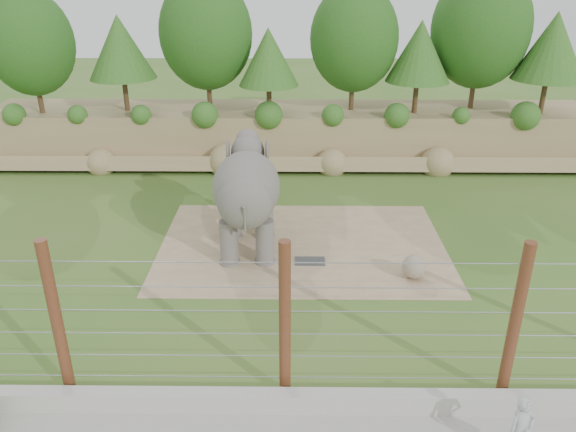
{
  "coord_description": "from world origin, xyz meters",
  "views": [
    {
      "loc": [
        0.18,
        -14.66,
        9.19
      ],
      "look_at": [
        0.0,
        2.0,
        1.6
      ],
      "focal_mm": 35.0,
      "sensor_mm": 36.0,
      "label": 1
    }
  ],
  "objects_px": {
    "zookeeper": "(520,430)",
    "barrier_fence": "(285,323)",
    "elephant": "(247,202)",
    "stone_ball": "(414,267)"
  },
  "relations": [
    {
      "from": "zookeeper",
      "to": "elephant",
      "type": "bearing_deg",
      "value": 106.14
    },
    {
      "from": "elephant",
      "to": "barrier_fence",
      "type": "height_order",
      "value": "barrier_fence"
    },
    {
      "from": "elephant",
      "to": "zookeeper",
      "type": "height_order",
      "value": "elephant"
    },
    {
      "from": "stone_ball",
      "to": "barrier_fence",
      "type": "relative_size",
      "value": 0.04
    },
    {
      "from": "elephant",
      "to": "zookeeper",
      "type": "relative_size",
      "value": 2.93
    },
    {
      "from": "zookeeper",
      "to": "barrier_fence",
      "type": "bearing_deg",
      "value": 140.88
    },
    {
      "from": "elephant",
      "to": "barrier_fence",
      "type": "xyz_separation_m",
      "value": [
        1.39,
        -7.17,
        0.18
      ]
    },
    {
      "from": "elephant",
      "to": "barrier_fence",
      "type": "distance_m",
      "value": 7.3
    },
    {
      "from": "stone_ball",
      "to": "zookeeper",
      "type": "bearing_deg",
      "value": -84.57
    },
    {
      "from": "barrier_fence",
      "to": "elephant",
      "type": "bearing_deg",
      "value": 100.97
    }
  ]
}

